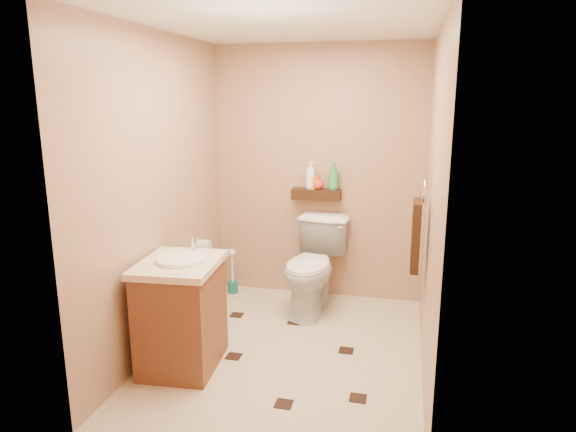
# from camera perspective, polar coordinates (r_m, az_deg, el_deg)

# --- Properties ---
(ground) EXTENTS (2.50, 2.50, 0.00)m
(ground) POSITION_cam_1_polar(r_m,az_deg,el_deg) (4.09, 0.01, -14.81)
(ground) COLOR tan
(ground) RESTS_ON ground
(wall_back) EXTENTS (2.00, 0.04, 2.40)m
(wall_back) POSITION_cam_1_polar(r_m,az_deg,el_deg) (4.89, 3.35, 4.68)
(wall_back) COLOR tan
(wall_back) RESTS_ON ground
(wall_front) EXTENTS (2.00, 0.04, 2.40)m
(wall_front) POSITION_cam_1_polar(r_m,az_deg,el_deg) (2.52, -6.47, -3.49)
(wall_front) COLOR tan
(wall_front) RESTS_ON ground
(wall_left) EXTENTS (0.04, 2.50, 2.40)m
(wall_left) POSITION_cam_1_polar(r_m,az_deg,el_deg) (4.03, -13.99, 2.48)
(wall_left) COLOR tan
(wall_left) RESTS_ON ground
(wall_right) EXTENTS (0.04, 2.50, 2.40)m
(wall_right) POSITION_cam_1_polar(r_m,az_deg,el_deg) (3.60, 15.72, 1.13)
(wall_right) COLOR tan
(wall_right) RESTS_ON ground
(ceiling) EXTENTS (2.00, 2.50, 0.02)m
(ceiling) POSITION_cam_1_polar(r_m,az_deg,el_deg) (3.65, 0.02, 20.73)
(ceiling) COLOR silver
(ceiling) RESTS_ON wall_back
(wall_shelf) EXTENTS (0.46, 0.14, 0.10)m
(wall_shelf) POSITION_cam_1_polar(r_m,az_deg,el_deg) (4.85, 3.16, 2.44)
(wall_shelf) COLOR #36180E
(wall_shelf) RESTS_ON wall_back
(floor_accents) EXTENTS (1.30, 1.35, 0.01)m
(floor_accents) POSITION_cam_1_polar(r_m,az_deg,el_deg) (4.06, 0.15, -15.01)
(floor_accents) COLOR black
(floor_accents) RESTS_ON ground
(toilet) EXTENTS (0.57, 0.87, 0.83)m
(toilet) POSITION_cam_1_polar(r_m,az_deg,el_deg) (4.67, 2.81, -5.63)
(toilet) COLOR white
(toilet) RESTS_ON ground
(vanity) EXTENTS (0.58, 0.69, 0.92)m
(vanity) POSITION_cam_1_polar(r_m,az_deg,el_deg) (3.81, -11.75, -10.44)
(vanity) COLOR brown
(vanity) RESTS_ON ground
(toilet_brush) EXTENTS (0.10, 0.10, 0.45)m
(toilet_brush) POSITION_cam_1_polar(r_m,az_deg,el_deg) (5.18, -6.18, -6.78)
(toilet_brush) COLOR #175E5B
(toilet_brush) RESTS_ON ground
(towel_ring) EXTENTS (0.12, 0.30, 0.76)m
(towel_ring) POSITION_cam_1_polar(r_m,az_deg,el_deg) (3.90, 14.08, -1.72)
(towel_ring) COLOR silver
(towel_ring) RESTS_ON wall_right
(toilet_paper) EXTENTS (0.12, 0.11, 0.12)m
(toilet_paper) POSITION_cam_1_polar(r_m,az_deg,el_deg) (4.72, -9.37, -3.27)
(toilet_paper) COLOR white
(toilet_paper) RESTS_ON wall_left
(bottle_a) EXTENTS (0.12, 0.12, 0.26)m
(bottle_a) POSITION_cam_1_polar(r_m,az_deg,el_deg) (4.83, 2.52, 4.54)
(bottle_a) COLOR white
(bottle_a) RESTS_ON wall_shelf
(bottle_b) EXTENTS (0.10, 0.10, 0.17)m
(bottle_b) POSITION_cam_1_polar(r_m,az_deg,el_deg) (4.83, 2.74, 4.05)
(bottle_b) COLOR gold
(bottle_b) RESTS_ON wall_shelf
(bottle_c) EXTENTS (0.14, 0.14, 0.13)m
(bottle_c) POSITION_cam_1_polar(r_m,az_deg,el_deg) (4.82, 3.38, 3.76)
(bottle_c) COLOR #F8321D
(bottle_c) RESTS_ON wall_shelf
(bottle_d) EXTENTS (0.14, 0.14, 0.26)m
(bottle_d) POSITION_cam_1_polar(r_m,az_deg,el_deg) (4.79, 5.07, 4.45)
(bottle_d) COLOR green
(bottle_d) RESTS_ON wall_shelf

